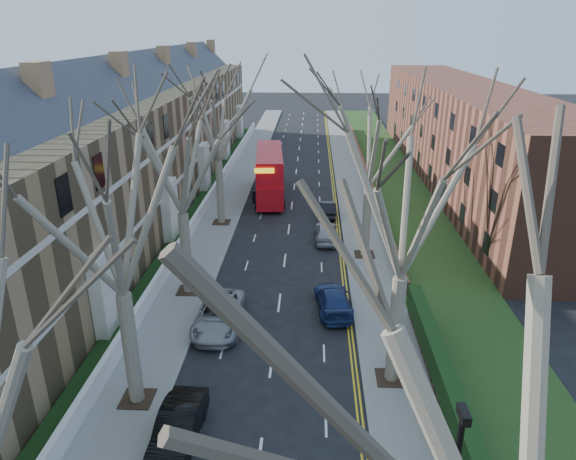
# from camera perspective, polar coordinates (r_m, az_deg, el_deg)

# --- Properties ---
(pavement_left) EXTENTS (3.00, 102.00, 0.12)m
(pavement_left) POSITION_cam_1_polar(r_m,az_deg,el_deg) (53.78, -5.73, 4.97)
(pavement_left) COLOR slate
(pavement_left) RESTS_ON ground
(pavement_right) EXTENTS (3.00, 102.00, 0.12)m
(pavement_right) POSITION_cam_1_polar(r_m,az_deg,el_deg) (53.37, 7.17, 4.77)
(pavement_right) COLOR slate
(pavement_right) RESTS_ON ground
(terrace_left) EXTENTS (9.70, 78.00, 13.60)m
(terrace_left) POSITION_cam_1_polar(r_m,az_deg,el_deg) (46.70, -16.83, 8.53)
(terrace_left) COLOR olive
(terrace_left) RESTS_ON ground
(flats_right) EXTENTS (13.97, 54.00, 10.00)m
(flats_right) POSITION_cam_1_polar(r_m,az_deg,el_deg) (58.06, 18.66, 10.20)
(flats_right) COLOR brown
(flats_right) RESTS_ON ground
(front_wall_left) EXTENTS (0.30, 78.00, 1.00)m
(front_wall_left) POSITION_cam_1_polar(r_m,az_deg,el_deg) (46.40, -9.17, 2.78)
(front_wall_left) COLOR white
(front_wall_left) RESTS_ON ground
(grass_verge_right) EXTENTS (6.00, 102.00, 0.06)m
(grass_verge_right) POSITION_cam_1_polar(r_m,az_deg,el_deg) (53.88, 11.97, 4.73)
(grass_verge_right) COLOR #203D16
(grass_verge_right) RESTS_ON ground
(tree_left_mid) EXTENTS (10.50, 10.50, 14.71)m
(tree_left_mid) POSITION_cam_1_polar(r_m,az_deg,el_deg) (20.32, -19.16, 3.65)
(tree_left_mid) COLOR #69604B
(tree_left_mid) RESTS_ON ground
(tree_left_far) EXTENTS (10.15, 10.15, 14.22)m
(tree_left_far) POSITION_cam_1_polar(r_m,az_deg,el_deg) (29.59, -12.19, 9.12)
(tree_left_far) COLOR #69604B
(tree_left_far) RESTS_ON ground
(tree_left_dist) EXTENTS (10.50, 10.50, 14.71)m
(tree_left_dist) POSITION_cam_1_polar(r_m,az_deg,el_deg) (41.06, -8.03, 13.26)
(tree_left_dist) COLOR #69604B
(tree_left_dist) RESTS_ON ground
(tree_right_near) EXTENTS (10.85, 10.85, 15.20)m
(tree_right_near) POSITION_cam_1_polar(r_m,az_deg,el_deg) (9.01, 29.28, -19.88)
(tree_right_near) COLOR #69604B
(tree_right_near) RESTS_ON ground
(tree_right_mid) EXTENTS (10.50, 10.50, 14.71)m
(tree_right_mid) POSITION_cam_1_polar(r_m,az_deg,el_deg) (21.14, 13.25, 4.95)
(tree_right_mid) COLOR #69604B
(tree_right_mid) RESTS_ON ground
(tree_right_far) EXTENTS (10.15, 10.15, 14.22)m
(tree_right_far) POSITION_cam_1_polar(r_m,az_deg,el_deg) (34.71, 9.31, 11.13)
(tree_right_far) COLOR #69604B
(tree_right_far) RESTS_ON ground
(double_decker_bus) EXTENTS (3.37, 10.77, 4.45)m
(double_decker_bus) POSITION_cam_1_polar(r_m,az_deg,el_deg) (49.31, -2.05, 6.09)
(double_decker_bus) COLOR red
(double_decker_bus) RESTS_ON ground
(car_left_mid) EXTENTS (1.67, 4.42, 1.44)m
(car_left_mid) POSITION_cam_1_polar(r_m,az_deg,el_deg) (22.09, -12.13, -20.68)
(car_left_mid) COLOR black
(car_left_mid) RESTS_ON ground
(car_left_far) EXTENTS (2.44, 5.30, 1.47)m
(car_left_far) POSITION_cam_1_polar(r_m,az_deg,el_deg) (28.71, -7.69, -9.33)
(car_left_far) COLOR gray
(car_left_far) RESTS_ON ground
(car_right_near) EXTENTS (2.34, 4.78, 1.34)m
(car_right_near) POSITION_cam_1_polar(r_m,az_deg,el_deg) (30.13, 5.06, -7.75)
(car_right_near) COLOR navy
(car_right_near) RESTS_ON ground
(car_right_mid) EXTENTS (1.73, 4.24, 1.44)m
(car_right_mid) POSITION_cam_1_polar(r_m,az_deg,el_deg) (39.59, 4.29, -0.20)
(car_right_mid) COLOR #9C9DA4
(car_right_mid) RESTS_ON ground
(car_right_far) EXTENTS (1.38, 3.88, 1.28)m
(car_right_far) POSITION_cam_1_polar(r_m,az_deg,el_deg) (44.89, 4.44, 2.38)
(car_right_far) COLOR black
(car_right_far) RESTS_ON ground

